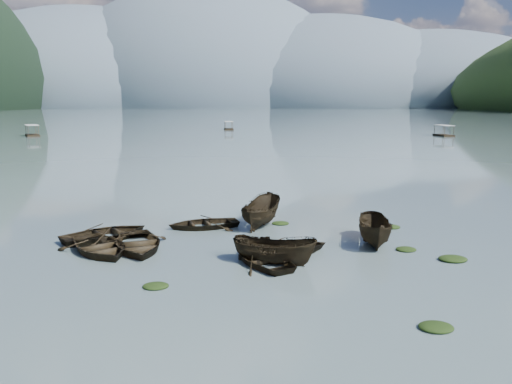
{
  "coord_description": "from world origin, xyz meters",
  "views": [
    {
      "loc": [
        -0.9,
        -16.67,
        7.13
      ],
      "look_at": [
        0.0,
        12.0,
        2.0
      ],
      "focal_mm": 35.0,
      "sensor_mm": 36.0,
      "label": 1
    }
  ],
  "objects_px": {
    "rowboat_0": "(138,249)",
    "pontoon_centre": "(229,130)",
    "rowboat_3": "(263,263)",
    "pontoon_left": "(33,136)"
  },
  "relations": [
    {
      "from": "rowboat_0",
      "to": "pontoon_centre",
      "type": "xyz_separation_m",
      "value": [
        1.99,
        111.63,
        0.0
      ]
    },
    {
      "from": "rowboat_0",
      "to": "rowboat_3",
      "type": "height_order",
      "value": "rowboat_0"
    },
    {
      "from": "rowboat_0",
      "to": "pontoon_left",
      "type": "distance_m",
      "value": 96.03
    },
    {
      "from": "rowboat_3",
      "to": "rowboat_0",
      "type": "bearing_deg",
      "value": -46.66
    },
    {
      "from": "rowboat_0",
      "to": "rowboat_3",
      "type": "xyz_separation_m",
      "value": [
        6.1,
        -2.27,
        0.0
      ]
    },
    {
      "from": "rowboat_3",
      "to": "pontoon_left",
      "type": "xyz_separation_m",
      "value": [
        -46.51,
        89.38,
        0.0
      ]
    },
    {
      "from": "rowboat_3",
      "to": "pontoon_centre",
      "type": "xyz_separation_m",
      "value": [
        -4.12,
        113.9,
        0.0
      ]
    },
    {
      "from": "rowboat_3",
      "to": "pontoon_centre",
      "type": "bearing_deg",
      "value": -114.21
    },
    {
      "from": "rowboat_3",
      "to": "pontoon_left",
      "type": "height_order",
      "value": "pontoon_left"
    },
    {
      "from": "pontoon_left",
      "to": "pontoon_centre",
      "type": "distance_m",
      "value": 48.98
    }
  ]
}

